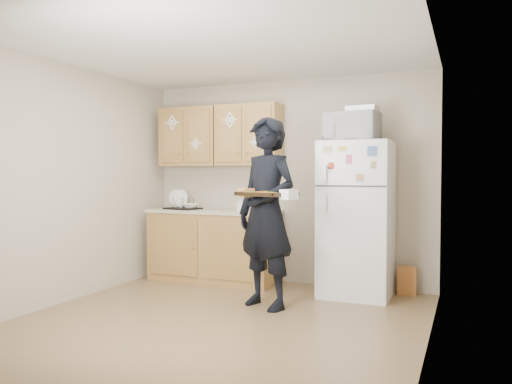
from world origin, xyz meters
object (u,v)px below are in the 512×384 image
baking_tray (267,195)px  dish_rack (183,203)px  microwave (352,127)px  person (267,213)px  refrigerator (357,219)px

baking_tray → dish_rack: bearing=167.2°
microwave → baking_tray: bearing=-112.7°
baking_tray → microwave: 1.40m
person → baking_tray: 0.36m
baking_tray → microwave: (0.57, 1.07, 0.71)m
baking_tray → person: bearing=133.6°
microwave → dish_rack: size_ratio=1.36×
microwave → refrigerator: bearing=52.4°
refrigerator → dish_rack: bearing=-179.2°
refrigerator → person: (-0.73, -0.84, 0.11)m
person → microwave: 1.38m
refrigerator → baking_tray: (-0.62, -1.12, 0.30)m
microwave → dish_rack: 2.33m
person → microwave: microwave is taller
person → baking_tray: size_ratio=3.82×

